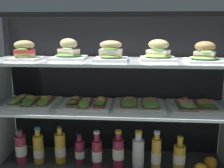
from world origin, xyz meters
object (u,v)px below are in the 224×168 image
(plated_roll_sandwich_far_left, at_px, (69,52))
(open_sandwich_tray_mid_left, at_px, (86,103))
(open_sandwich_tray_far_right, at_px, (32,101))
(open_sandwich_tray_center, at_px, (139,104))
(plated_roll_sandwich_near_left_corner, at_px, (204,55))
(juice_bottle_front_middle, at_px, (118,152))
(juice_bottle_front_left_end, at_px, (156,154))
(plated_roll_sandwich_far_right, at_px, (25,52))
(juice_bottle_front_second, at_px, (138,153))
(open_sandwich_tray_left_of_center, at_px, (194,105))
(orange_fruit_near_left_post, at_px, (210,163))
(juice_bottle_front_right_end, at_px, (97,153))
(juice_bottle_near_post, at_px, (179,157))
(juice_bottle_back_left, at_px, (80,151))
(plated_roll_sandwich_mid_left, at_px, (158,53))
(plated_roll_sandwich_near_right_corner, at_px, (111,53))
(juice_bottle_front_fourth, at_px, (21,149))
(juice_bottle_back_right, at_px, (39,149))
(juice_bottle_tucked_behind, at_px, (60,148))

(plated_roll_sandwich_far_left, relative_size, open_sandwich_tray_mid_left, 0.66)
(open_sandwich_tray_far_right, distance_m, open_sandwich_tray_center, 0.66)
(plated_roll_sandwich_near_left_corner, bearing_deg, juice_bottle_front_middle, 179.72)
(open_sandwich_tray_mid_left, bearing_deg, juice_bottle_front_middle, -4.65)
(open_sandwich_tray_far_right, bearing_deg, juice_bottle_front_left_end, -2.90)
(plated_roll_sandwich_far_right, height_order, juice_bottle_front_second, plated_roll_sandwich_far_right)
(open_sandwich_tray_left_of_center, height_order, orange_fruit_near_left_post, open_sandwich_tray_left_of_center)
(open_sandwich_tray_left_of_center, distance_m, juice_bottle_front_middle, 0.53)
(juice_bottle_front_second, bearing_deg, juice_bottle_front_right_end, -179.47)
(plated_roll_sandwich_far_left, xyz_separation_m, open_sandwich_tray_far_right, (-0.24, -0.01, -0.30))
(plated_roll_sandwich_far_right, xyz_separation_m, juice_bottle_front_middle, (0.55, -0.01, -0.60))
(open_sandwich_tray_center, xyz_separation_m, juice_bottle_near_post, (0.24, -0.04, -0.32))
(open_sandwich_tray_left_of_center, distance_m, orange_fruit_near_left_post, 0.38)
(plated_roll_sandwich_far_right, xyz_separation_m, juice_bottle_back_left, (0.30, 0.02, -0.62))
(plated_roll_sandwich_mid_left, relative_size, open_sandwich_tray_center, 0.68)
(plated_roll_sandwich_mid_left, height_order, open_sandwich_tray_center, plated_roll_sandwich_mid_left)
(plated_roll_sandwich_near_left_corner, height_order, open_sandwich_tray_center, plated_roll_sandwich_near_left_corner)
(plated_roll_sandwich_near_right_corner, height_order, juice_bottle_back_left, plated_roll_sandwich_near_right_corner)
(juice_bottle_front_fourth, bearing_deg, juice_bottle_near_post, -0.16)
(juice_bottle_back_left, xyz_separation_m, orange_fruit_near_left_post, (0.80, -0.01, -0.04))
(plated_roll_sandwich_far_right, relative_size, plated_roll_sandwich_near_left_corner, 0.87)
(orange_fruit_near_left_post, bearing_deg, juice_bottle_front_second, -177.50)
(plated_roll_sandwich_far_left, relative_size, juice_bottle_back_right, 0.83)
(open_sandwich_tray_left_of_center, xyz_separation_m, juice_bottle_front_second, (-0.32, -0.03, -0.30))
(plated_roll_sandwich_near_left_corner, distance_m, juice_bottle_front_right_end, 0.85)
(plated_roll_sandwich_far_right, height_order, juice_bottle_front_left_end, plated_roll_sandwich_far_right)
(juice_bottle_back_left, distance_m, juice_bottle_front_right_end, 0.12)
(plated_roll_sandwich_far_left, relative_size, juice_bottle_front_second, 0.82)
(open_sandwich_tray_mid_left, relative_size, juice_bottle_back_right, 1.25)
(plated_roll_sandwich_mid_left, distance_m, orange_fruit_near_left_post, 0.74)
(plated_roll_sandwich_mid_left, bearing_deg, orange_fruit_near_left_post, -6.46)
(juice_bottle_tucked_behind, bearing_deg, orange_fruit_near_left_post, -0.41)
(juice_bottle_back_right, height_order, juice_bottle_near_post, juice_bottle_back_right)
(open_sandwich_tray_center, height_order, juice_bottle_front_fourth, open_sandwich_tray_center)
(open_sandwich_tray_far_right, xyz_separation_m, open_sandwich_tray_center, (0.66, 0.00, 0.00))
(plated_roll_sandwich_far_right, distance_m, plated_roll_sandwich_near_right_corner, 0.50)
(juice_bottle_back_right, bearing_deg, plated_roll_sandwich_far_right, -174.48)
(plated_roll_sandwich_near_left_corner, bearing_deg, juice_bottle_front_right_end, 179.97)
(plated_roll_sandwich_mid_left, xyz_separation_m, juice_bottle_front_middle, (-0.22, -0.06, -0.60))
(juice_bottle_back_right, relative_size, juice_bottle_front_right_end, 1.04)
(juice_bottle_front_fourth, height_order, juice_bottle_front_left_end, juice_bottle_front_left_end)
(plated_roll_sandwich_near_right_corner, distance_m, orange_fruit_near_left_post, 0.90)
(open_sandwich_tray_center, relative_size, juice_bottle_front_middle, 1.25)
(juice_bottle_back_right, bearing_deg, orange_fruit_near_left_post, 0.43)
(open_sandwich_tray_left_of_center, bearing_deg, orange_fruit_near_left_post, -4.80)
(plated_roll_sandwich_far_left, height_order, plated_roll_sandwich_near_left_corner, plated_roll_sandwich_far_left)
(juice_bottle_front_left_end, bearing_deg, orange_fruit_near_left_post, 4.39)
(juice_bottle_back_left, xyz_separation_m, juice_bottle_front_right_end, (0.11, -0.03, 0.01))
(juice_bottle_tucked_behind, relative_size, orange_fruit_near_left_post, 3.26)
(plated_roll_sandwich_mid_left, bearing_deg, juice_bottle_front_second, -151.06)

